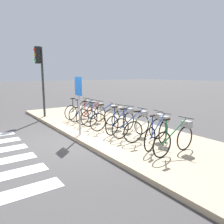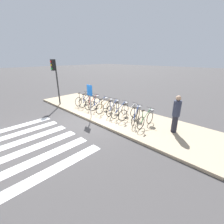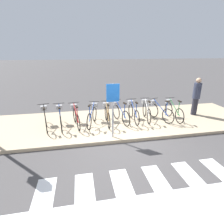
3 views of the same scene
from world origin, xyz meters
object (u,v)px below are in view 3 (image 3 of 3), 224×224
parked_bicycle_0 (45,118)px  parked_bicycle_6 (133,111)px  parked_bicycle_1 (60,117)px  parked_bicycle_9 (173,110)px  parked_bicycle_2 (76,116)px  parked_bicycle_8 (159,110)px  parked_bicycle_5 (120,112)px  sign_post (113,102)px  parked_bicycle_7 (146,110)px  parked_bicycle_3 (93,114)px  pedestrian (196,96)px  parked_bicycle_4 (107,114)px

parked_bicycle_0 → parked_bicycle_6: size_ratio=0.98×
parked_bicycle_1 → parked_bicycle_9: bearing=-0.2°
parked_bicycle_2 → parked_bicycle_8: (3.63, 0.02, 0.00)m
parked_bicycle_6 → parked_bicycle_0: bearing=-178.6°
parked_bicycle_0 → parked_bicycle_1: size_ratio=0.99×
parked_bicycle_5 → parked_bicycle_8: size_ratio=1.03×
parked_bicycle_0 → sign_post: size_ratio=0.80×
parked_bicycle_8 → parked_bicycle_9: bearing=-3.3°
parked_bicycle_1 → parked_bicycle_8: same height
parked_bicycle_0 → parked_bicycle_7: bearing=1.8°
parked_bicycle_2 → parked_bicycle_3: (0.68, 0.04, 0.00)m
parked_bicycle_3 → parked_bicycle_7: same height
parked_bicycle_3 → parked_bicycle_6: size_ratio=0.96×
parked_bicycle_7 → sign_post: size_ratio=0.81×
parked_bicycle_9 → pedestrian: size_ratio=0.88×
parked_bicycle_1 → parked_bicycle_2: size_ratio=1.01×
parked_bicycle_2 → parked_bicycle_5: 1.87m
parked_bicycle_4 → parked_bicycle_8: 2.34m
pedestrian → parked_bicycle_4: bearing=-176.1°
parked_bicycle_5 → sign_post: size_ratio=0.79×
parked_bicycle_5 → parked_bicycle_9: bearing=-2.8°
pedestrian → parked_bicycle_3: bearing=-177.0°
parked_bicycle_1 → parked_bicycle_2: 0.61m
parked_bicycle_3 → parked_bicycle_7: (2.41, 0.11, 0.00)m
parked_bicycle_0 → parked_bicycle_2: same height
parked_bicycle_0 → parked_bicycle_7: (4.29, 0.13, 0.00)m
parked_bicycle_5 → pedestrian: size_ratio=0.86×
parked_bicycle_8 → pedestrian: (1.97, 0.29, 0.51)m
parked_bicycle_2 → parked_bicycle_5: same height
parked_bicycle_6 → sign_post: 2.02m
parked_bicycle_3 → parked_bicycle_9: (3.60, -0.07, 0.00)m
parked_bicycle_4 → parked_bicycle_9: size_ratio=1.00×
parked_bicycle_3 → parked_bicycle_8: 2.94m
parked_bicycle_8 → sign_post: size_ratio=0.77×
parked_bicycle_9 → parked_bicycle_4: bearing=179.5°
parked_bicycle_6 → parked_bicycle_2: bearing=-177.5°
parked_bicycle_3 → parked_bicycle_5: size_ratio=0.98×
parked_bicycle_3 → pedestrian: size_ratio=0.84×
parked_bicycle_2 → parked_bicycle_5: bearing=2.9°
parked_bicycle_4 → parked_bicycle_6: same height
parked_bicycle_4 → pedestrian: (4.30, 0.30, 0.51)m
parked_bicycle_6 → sign_post: (-1.17, -1.38, 0.89)m
parked_bicycle_7 → pedestrian: 2.56m
parked_bicycle_3 → sign_post: size_ratio=0.78×
parked_bicycle_2 → pedestrian: 5.62m
parked_bicycle_1 → pedestrian: size_ratio=0.88×
parked_bicycle_2 → sign_post: 2.02m
parked_bicycle_3 → parked_bicycle_6: (1.78, 0.06, 0.00)m
parked_bicycle_5 → parked_bicycle_7: bearing=2.7°
parked_bicycle_2 → parked_bicycle_3: 0.69m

